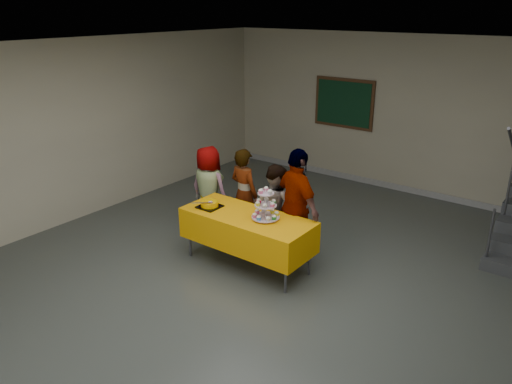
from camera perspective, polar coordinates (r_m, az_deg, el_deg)
room_shell at (r=5.49m, az=-0.71°, el=6.40°), size 10.00×10.04×3.02m
bake_table at (r=6.94m, az=-1.00°, el=-4.28°), size 1.88×0.78×0.77m
cupcake_stand at (r=6.67m, az=1.11°, el=-1.82°), size 0.38×0.38×0.44m
bear_cake at (r=7.13m, az=-5.33°, el=-1.30°), size 0.32×0.36×0.12m
schoolchild_a at (r=8.03m, az=-5.40°, el=0.32°), size 0.71×0.48×1.41m
schoolchild_b at (r=7.77m, az=-1.37°, el=-0.17°), size 0.57×0.41×1.44m
schoolchild_c at (r=7.36m, az=2.20°, el=-1.82°), size 0.76×0.65×1.34m
schoolchild_d at (r=7.01m, az=4.69°, el=-1.64°), size 1.06×0.77×1.67m
noticeboard at (r=10.44m, az=10.01°, el=9.96°), size 1.30×0.05×1.00m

